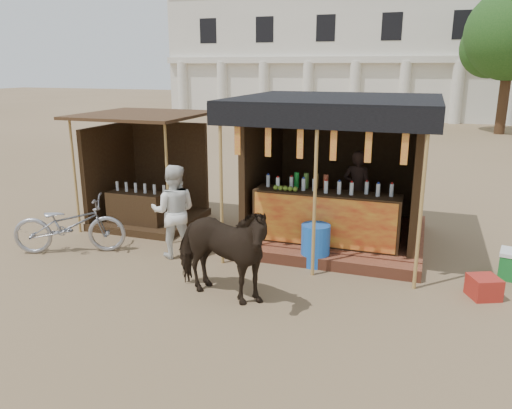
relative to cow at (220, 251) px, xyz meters
name	(u,v)px	position (x,y,z in m)	size (l,w,h in m)	color
ground	(219,307)	(0.09, -0.25, -0.75)	(120.00, 120.00, 0.00)	#846B4C
main_stall	(336,190)	(1.10, 3.11, 0.28)	(3.60, 3.61, 2.78)	brown
secondary_stall	(143,184)	(-3.08, 2.99, 0.10)	(2.40, 2.40, 2.38)	#342413
cow	(220,251)	(0.00, 0.00, 0.00)	(0.81, 1.77, 1.49)	black
motorbike	(70,225)	(-3.36, 0.89, -0.22)	(0.69, 1.99, 1.05)	#95969D
bystander	(174,211)	(-1.45, 1.34, 0.09)	(0.81, 0.63, 1.68)	white
blue_barrel	(315,245)	(1.03, 1.75, -0.39)	(0.49, 0.49, 0.72)	blue
red_crate	(484,287)	(3.67, 1.32, -0.58)	(0.40, 0.40, 0.33)	#A6251B
background_building	(364,56)	(-1.91, 29.70, 3.23)	(26.00, 7.45, 8.18)	silver
tree	(507,38)	(5.90, 21.89, 3.89)	(4.50, 4.40, 7.00)	#382314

